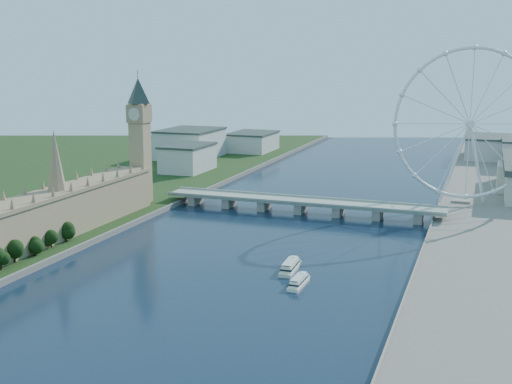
% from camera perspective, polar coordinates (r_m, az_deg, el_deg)
% --- Properties ---
extents(parliament_range, '(24.00, 200.00, 70.00)m').
position_cam_1_polar(parliament_range, '(439.38, -17.14, -1.74)').
color(parliament_range, tan).
rests_on(parliament_range, ground).
extents(big_ben, '(20.02, 20.02, 110.00)m').
position_cam_1_polar(big_ben, '(520.92, -10.32, 5.95)').
color(big_ben, tan).
rests_on(big_ben, ground).
extents(westminster_bridge, '(220.00, 22.00, 9.50)m').
position_cam_1_polar(westminster_bridge, '(500.71, 4.01, -1.06)').
color(westminster_bridge, gray).
rests_on(westminster_bridge, ground).
extents(london_eye, '(113.60, 39.12, 124.30)m').
position_cam_1_polar(london_eye, '(528.00, 18.49, 5.72)').
color(london_eye, silver).
rests_on(london_eye, ground).
extents(city_skyline, '(505.00, 280.00, 32.00)m').
position_cam_1_polar(city_skyline, '(743.11, 12.46, 3.61)').
color(city_skyline, beige).
rests_on(city_skyline, ground).
extents(tour_boat_near, '(8.68, 29.13, 6.36)m').
position_cam_1_polar(tour_boat_near, '(362.84, 3.05, -7.02)').
color(tour_boat_near, beige).
rests_on(tour_boat_near, ground).
extents(tour_boat_far, '(6.96, 25.28, 5.51)m').
position_cam_1_polar(tour_boat_far, '(340.19, 3.80, -8.30)').
color(tour_boat_far, silver).
rests_on(tour_boat_far, ground).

